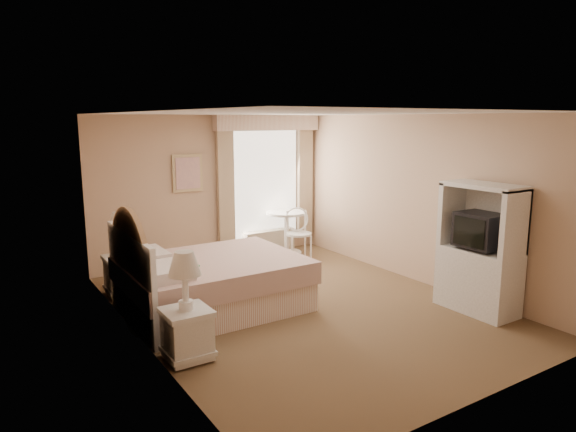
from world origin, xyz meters
TOP-DOWN VIEW (x-y plane):
  - room at (0.00, 0.00)m, footprint 4.21×5.51m
  - window at (1.05, 2.65)m, footprint 2.05×0.22m
  - framed_art at (-0.45, 2.71)m, footprint 0.52×0.04m
  - bed at (-1.11, 0.57)m, footprint 2.21×1.74m
  - nightstand_near at (-1.84, -0.63)m, footprint 0.46×0.46m
  - nightstand_far at (-1.84, 1.75)m, footprint 0.48×0.48m
  - round_table at (1.29, 2.40)m, footprint 0.74×0.74m
  - cafe_chair at (1.27, 1.99)m, footprint 0.55×0.55m
  - armoire at (1.81, -1.34)m, footprint 0.50×0.99m

SIDE VIEW (x-z plane):
  - bed at x=-1.11m, z-range -0.40..1.14m
  - nightstand_near at x=-1.84m, z-range -0.14..0.99m
  - nightstand_far at x=-1.84m, z-range -0.14..1.01m
  - round_table at x=1.29m, z-range 0.13..0.91m
  - cafe_chair at x=1.27m, z-range 0.07..0.98m
  - armoire at x=1.81m, z-range -0.14..1.51m
  - room at x=0.00m, z-range -0.01..2.50m
  - window at x=1.05m, z-range 0.09..2.60m
  - framed_art at x=-0.45m, z-range 1.24..1.86m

